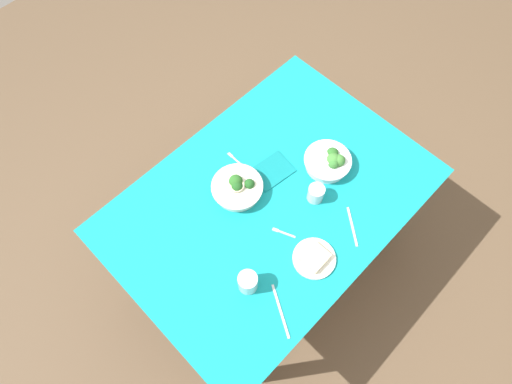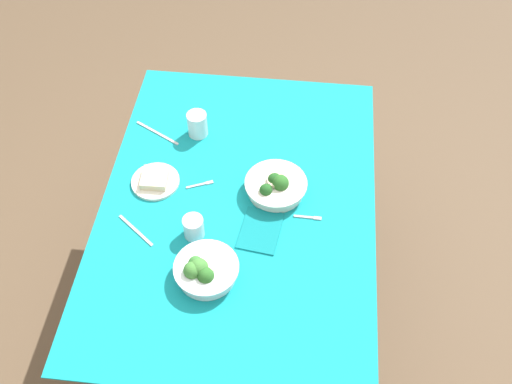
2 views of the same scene
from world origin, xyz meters
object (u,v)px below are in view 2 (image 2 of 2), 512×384
Objects in this scene: fork_by_far_bowl at (309,217)px; table_knife_left at (136,230)px; fork_by_near_bowl at (201,184)px; bread_side_plate at (155,180)px; napkin_folded_upper at (260,230)px; broccoli_bowl_near at (276,186)px; table_knife_right at (157,133)px; water_glass_center at (194,227)px; broccoli_bowl_far at (204,270)px; water_glass_side at (197,124)px.

fork_by_far_bowl is 0.62m from table_knife_left.
fork_by_near_bowl is at bearing -91.68° from table_knife_left.
fork_by_far_bowl is at bearing -99.93° from bread_side_plate.
table_knife_left is at bearing 96.20° from napkin_folded_upper.
broccoli_bowl_near is 1.27× the size of bread_side_plate.
napkin_folded_upper is (-0.18, 0.04, -0.03)m from broccoli_bowl_near.
table_knife_right is at bearing 151.46° from fork_by_far_bowl.
bread_side_plate is at bearing 40.69° from water_glass_center.
water_glass_side reaches higher than broccoli_bowl_far.
fork_by_near_bowl is at bearing 165.98° from fork_by_far_bowl.
water_glass_center reaches higher than napkin_folded_upper.
broccoli_bowl_near is 0.19m from napkin_folded_upper.
fork_by_far_bowl is 0.55× the size of table_knife_left.
table_knife_left is (-0.01, 0.21, -0.04)m from water_glass_center.
water_glass_side is 0.54m from napkin_folded_upper.
table_knife_right is (0.48, 0.03, 0.00)m from table_knife_left.
fork_by_near_bowl is (-0.27, -0.06, -0.05)m from water_glass_side.
bread_side_plate is 0.98× the size of napkin_folded_upper.
fork_by_far_bowl and table_knife_left have the same top height.
fork_by_far_bowl is at bearing -128.75° from water_glass_side.
water_glass_center is 0.83× the size of fork_by_far_bowl.
water_glass_center is 0.24m from napkin_folded_upper.
broccoli_bowl_near is 2.30× the size of fork_by_far_bowl.
bread_side_plate is 1.81× the size of fork_by_far_bowl.
fork_by_near_bowl is at bearing 52.71° from napkin_folded_upper.
table_knife_left is (-0.23, 0.19, -0.00)m from fork_by_near_bowl.
water_glass_side is at bearing 78.90° from fork_by_near_bowl.
water_glass_side is 0.55× the size of napkin_folded_upper.
water_glass_center is (-0.22, -0.19, 0.03)m from bread_side_plate.
water_glass_center is 0.23m from fork_by_near_bowl.
water_glass_side is 1.02× the size of fork_by_far_bowl.
broccoli_bowl_far reaches higher than water_glass_center.
napkin_folded_upper is at bearing -113.16° from bread_side_plate.
water_glass_side is at bearing 35.58° from table_knife_right.
broccoli_bowl_near is at bearing -11.81° from napkin_folded_upper.
napkin_folded_upper is at bearing -154.86° from fork_by_far_bowl.
fork_by_near_bowl is at bearing -19.13° from table_knife_right.
broccoli_bowl_near is at bearing -23.85° from fork_by_near_bowl.
water_glass_center is (0.17, 0.07, 0.00)m from broccoli_bowl_far.
bread_side_plate is at bearing 33.31° from broccoli_bowl_far.
broccoli_bowl_near reaches higher than napkin_folded_upper.
water_glass_center is 0.81× the size of water_glass_side.
broccoli_bowl_near is at bearing 2.54° from table_knife_right.
water_glass_center is at bearing -34.43° from table_knife_right.
water_glass_center is at bearing -139.31° from bread_side_plate.
bread_side_plate is 2.18× the size of water_glass_center.
napkin_folded_upper is (-0.18, -0.42, -0.01)m from bread_side_plate.
table_knife_left is 0.84× the size of table_knife_right.
broccoli_bowl_far is at bearing -101.61° from fork_by_near_bowl.
water_glass_center is at bearing -139.50° from table_knife_left.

